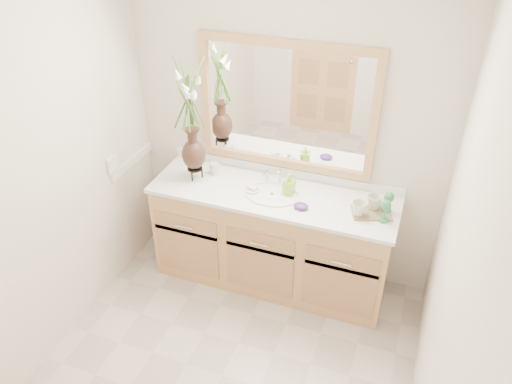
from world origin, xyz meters
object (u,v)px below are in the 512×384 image
at_px(flower_vase, 190,107).
at_px(soap_bottle, 289,184).
at_px(tumbler, 214,169).
at_px(tray, 371,213).

bearing_deg(flower_vase, soap_bottle, 3.43).
distance_m(tumbler, soap_bottle, 0.63).
height_order(flower_vase, tumbler, flower_vase).
bearing_deg(flower_vase, tray, -0.38).
bearing_deg(tumbler, flower_vase, -135.45).
distance_m(flower_vase, tumbler, 0.56).
height_order(flower_vase, soap_bottle, flower_vase).
xyz_separation_m(tumbler, soap_bottle, (0.63, -0.06, 0.03)).
distance_m(tumbler, tray, 1.25).
distance_m(flower_vase, soap_bottle, 0.90).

